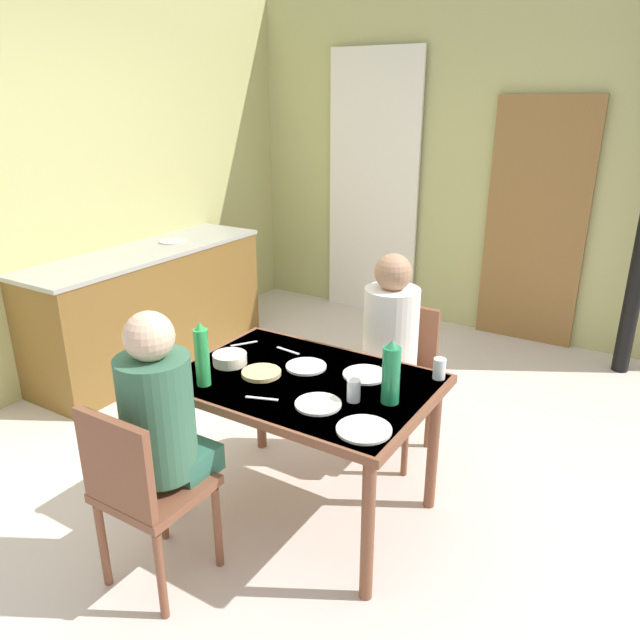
{
  "coord_description": "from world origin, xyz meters",
  "views": [
    {
      "loc": [
        1.76,
        -2.35,
        1.99
      ],
      "look_at": [
        0.36,
        -0.06,
        0.99
      ],
      "focal_mm": 33.73,
      "sensor_mm": 36.0,
      "label": 1
    }
  ],
  "objects": [
    {
      "name": "serving_bowl_center",
      "position": [
        -0.05,
        -0.26,
        0.76
      ],
      "size": [
        0.17,
        0.17,
        0.05
      ],
      "primitive_type": "cylinder",
      "color": "#EFE2C7",
      "rests_on": "dining_table"
    },
    {
      "name": "bread_plate_sliced",
      "position": [
        0.16,
        -0.28,
        0.75
      ],
      "size": [
        0.19,
        0.19,
        0.02
      ],
      "primitive_type": "cylinder",
      "color": "#DBB77A",
      "rests_on": "dining_table"
    },
    {
      "name": "kitchen_counter",
      "position": [
        -1.68,
        0.72,
        0.45
      ],
      "size": [
        0.61,
        2.0,
        0.91
      ],
      "color": "brown",
      "rests_on": "ground_plane"
    },
    {
      "name": "wall_back",
      "position": [
        0.0,
        2.8,
        1.42
      ],
      "size": [
        4.22,
        0.1,
        2.84
      ],
      "primitive_type": "cube",
      "color": "tan",
      "rests_on": "ground_plane"
    },
    {
      "name": "water_bottle_green_near",
      "position": [
        -0.01,
        -0.5,
        0.88
      ],
      "size": [
        0.07,
        0.07,
        0.31
      ],
      "color": "green",
      "rests_on": "dining_table"
    },
    {
      "name": "ground_plane",
      "position": [
        0.0,
        0.0,
        0.0
      ],
      "size": [
        7.28,
        7.28,
        0.0
      ],
      "primitive_type": "plane",
      "color": "beige"
    },
    {
      "name": "curtain_panel",
      "position": [
        -0.77,
        2.7,
        1.19
      ],
      "size": [
        0.9,
        0.03,
        2.39
      ],
      "primitive_type": "cube",
      "color": "white",
      "rests_on": "ground_plane"
    },
    {
      "name": "chair_far_diner",
      "position": [
        0.5,
        0.56,
        0.5
      ],
      "size": [
        0.4,
        0.4,
        0.87
      ],
      "rotation": [
        0.0,
        0.0,
        3.14
      ],
      "color": "brown",
      "rests_on": "ground_plane"
    },
    {
      "name": "cutlery_knife_near",
      "position": [
        0.11,
        0.02,
        0.74
      ],
      "size": [
        0.15,
        0.03,
        0.0
      ],
      "primitive_type": "cube",
      "rotation": [
        0.0,
        0.0,
        6.16
      ],
      "color": "silver",
      "rests_on": "dining_table"
    },
    {
      "name": "wall_left",
      "position": [
        -2.01,
        0.7,
        1.42
      ],
      "size": [
        0.1,
        4.2,
        2.84
      ],
      "primitive_type": "cube",
      "color": "tan",
      "rests_on": "ground_plane"
    },
    {
      "name": "door_wooden",
      "position": [
        0.71,
        2.72,
        1.0
      ],
      "size": [
        0.8,
        0.05,
        2.0
      ],
      "primitive_type": "cube",
      "color": "olive",
      "rests_on": "ground_plane"
    },
    {
      "name": "dinner_plate_far_center",
      "position": [
        0.55,
        -0.39,
        0.74
      ],
      "size": [
        0.2,
        0.2,
        0.01
      ],
      "primitive_type": "cylinder",
      "color": "white",
      "rests_on": "dining_table"
    },
    {
      "name": "cutlery_knife_far",
      "position": [
        0.31,
        -0.47,
        0.74
      ],
      "size": [
        0.15,
        0.07,
        0.0
      ],
      "primitive_type": "cube",
      "rotation": [
        0.0,
        0.0,
        3.48
      ],
      "color": "silver",
      "rests_on": "dining_table"
    },
    {
      "name": "chair_near_diner",
      "position": [
        0.08,
        -0.99,
        0.5
      ],
      "size": [
        0.4,
        0.4,
        0.87
      ],
      "color": "brown",
      "rests_on": "ground_plane"
    },
    {
      "name": "drinking_glass_by_far_diner",
      "position": [
        0.9,
        0.13,
        0.79
      ],
      "size": [
        0.06,
        0.06,
        0.1
      ],
      "primitive_type": "cylinder",
      "color": "silver",
      "rests_on": "dining_table"
    },
    {
      "name": "dinner_plate_far_side",
      "position": [
        0.59,
        -0.03,
        0.74
      ],
      "size": [
        0.22,
        0.22,
        0.01
      ],
      "primitive_type": "cylinder",
      "color": "white",
      "rests_on": "dining_table"
    },
    {
      "name": "cutlery_fork_near",
      "position": [
        -0.15,
        -0.02,
        0.74
      ],
      "size": [
        0.09,
        0.14,
        0.0
      ],
      "primitive_type": "cube",
      "rotation": [
        0.0,
        0.0,
        4.14
      ],
      "color": "silver",
      "rests_on": "dining_table"
    },
    {
      "name": "dinner_plate_near_right",
      "position": [
        0.3,
        -0.1,
        0.74
      ],
      "size": [
        0.2,
        0.2,
        0.01
      ],
      "primitive_type": "cylinder",
      "color": "white",
      "rests_on": "dining_table"
    },
    {
      "name": "person_far_diner",
      "position": [
        0.5,
        0.43,
        0.78
      ],
      "size": [
        0.3,
        0.37,
        0.77
      ],
      "rotation": [
        0.0,
        0.0,
        3.14
      ],
      "color": "silver",
      "rests_on": "ground_plane"
    },
    {
      "name": "drinking_glass_by_near_diner",
      "position": [
        0.66,
        -0.28,
        0.79
      ],
      "size": [
        0.06,
        0.06,
        0.1
      ],
      "primitive_type": "cylinder",
      "color": "silver",
      "rests_on": "dining_table"
    },
    {
      "name": "dining_table",
      "position": [
        0.36,
        -0.21,
        0.65
      ],
      "size": [
        1.21,
        0.85,
        0.74
      ],
      "color": "brown",
      "rests_on": "ground_plane"
    },
    {
      "name": "dinner_plate_near_left",
      "position": [
        0.82,
        -0.48,
        0.74
      ],
      "size": [
        0.23,
        0.23,
        0.01
      ],
      "primitive_type": "cylinder",
      "color": "white",
      "rests_on": "dining_table"
    },
    {
      "name": "person_near_diner",
      "position": [
        0.08,
        -0.85,
        0.78
      ],
      "size": [
        0.3,
        0.37,
        0.77
      ],
      "color": "#2E6451",
      "rests_on": "ground_plane"
    },
    {
      "name": "water_bottle_green_far",
      "position": [
        0.8,
        -0.21,
        0.87
      ],
      "size": [
        0.08,
        0.08,
        0.29
      ],
      "color": "#1E7D48",
      "rests_on": "dining_table"
    }
  ]
}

